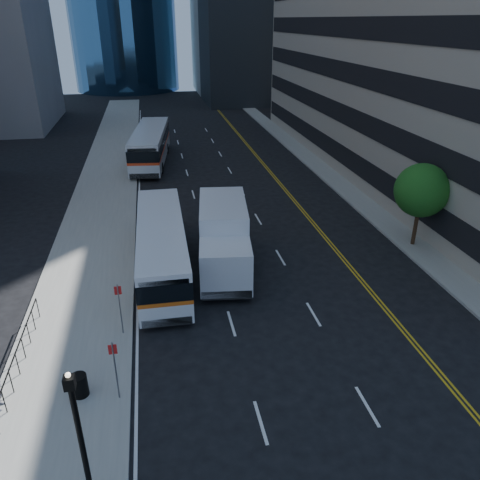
{
  "coord_description": "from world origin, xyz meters",
  "views": [
    {
      "loc": [
        -6.48,
        -15.74,
        12.81
      ],
      "look_at": [
        -2.52,
        5.03,
        2.8
      ],
      "focal_mm": 35.0,
      "sensor_mm": 36.0,
      "label": 1
    }
  ],
  "objects_px": {
    "street_tree": "(422,191)",
    "box_truck": "(224,238)",
    "trash_can": "(80,385)",
    "bus_rear": "(151,145)",
    "bus_front": "(162,246)",
    "lamp_post": "(80,434)"
  },
  "relations": [
    {
      "from": "box_truck",
      "to": "bus_rear",
      "type": "bearing_deg",
      "value": 106.1
    },
    {
      "from": "box_truck",
      "to": "trash_can",
      "type": "relative_size",
      "value": 8.76
    },
    {
      "from": "trash_can",
      "to": "box_truck",
      "type": "bearing_deg",
      "value": 52.72
    },
    {
      "from": "street_tree",
      "to": "box_truck",
      "type": "bearing_deg",
      "value": -176.97
    },
    {
      "from": "lamp_post",
      "to": "bus_rear",
      "type": "distance_m",
      "value": 36.15
    },
    {
      "from": "trash_can",
      "to": "bus_front",
      "type": "bearing_deg",
      "value": 69.51
    },
    {
      "from": "lamp_post",
      "to": "trash_can",
      "type": "xyz_separation_m",
      "value": [
        -0.8,
        4.41,
        -2.13
      ]
    },
    {
      "from": "bus_rear",
      "to": "box_truck",
      "type": "distance_m",
      "value": 22.98
    },
    {
      "from": "bus_front",
      "to": "bus_rear",
      "type": "relative_size",
      "value": 0.89
    },
    {
      "from": "bus_rear",
      "to": "box_truck",
      "type": "bearing_deg",
      "value": -74.23
    },
    {
      "from": "bus_front",
      "to": "bus_rear",
      "type": "xyz_separation_m",
      "value": [
        -0.21,
        22.52,
        0.18
      ]
    },
    {
      "from": "trash_can",
      "to": "street_tree",
      "type": "bearing_deg",
      "value": 27.03
    },
    {
      "from": "street_tree",
      "to": "lamp_post",
      "type": "distance_m",
      "value": 22.82
    },
    {
      "from": "street_tree",
      "to": "box_truck",
      "type": "distance_m",
      "value": 12.13
    },
    {
      "from": "bus_front",
      "to": "box_truck",
      "type": "height_order",
      "value": "box_truck"
    },
    {
      "from": "street_tree",
      "to": "trash_can",
      "type": "distance_m",
      "value": 21.33
    },
    {
      "from": "bus_front",
      "to": "box_truck",
      "type": "bearing_deg",
      "value": -2.46
    },
    {
      "from": "trash_can",
      "to": "lamp_post",
      "type": "bearing_deg",
      "value": -79.68
    },
    {
      "from": "bus_rear",
      "to": "trash_can",
      "type": "bearing_deg",
      "value": -89.06
    },
    {
      "from": "street_tree",
      "to": "box_truck",
      "type": "relative_size",
      "value": 0.66
    },
    {
      "from": "box_truck",
      "to": "trash_can",
      "type": "distance_m",
      "value": 11.33
    },
    {
      "from": "box_truck",
      "to": "trash_can",
      "type": "bearing_deg",
      "value": -120.23
    }
  ]
}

